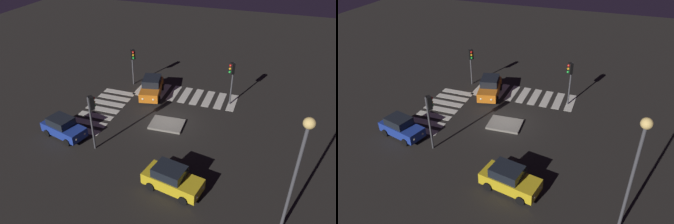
% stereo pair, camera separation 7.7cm
% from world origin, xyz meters
% --- Properties ---
extents(ground_plane, '(80.00, 80.00, 0.00)m').
position_xyz_m(ground_plane, '(0.00, 0.00, 0.00)').
color(ground_plane, black).
extents(traffic_island, '(2.84, 2.19, 0.18)m').
position_xyz_m(traffic_island, '(-0.07, 0.47, 0.09)').
color(traffic_island, gray).
rests_on(traffic_island, ground).
extents(car_yellow, '(4.02, 2.33, 1.67)m').
position_xyz_m(car_yellow, '(-2.81, 7.26, 0.82)').
color(car_yellow, gold).
rests_on(car_yellow, ground).
extents(car_orange, '(2.61, 4.37, 1.80)m').
position_xyz_m(car_orange, '(3.06, -3.96, 0.88)').
color(car_orange, orange).
rests_on(car_orange, ground).
extents(car_blue, '(3.92, 2.40, 1.61)m').
position_xyz_m(car_blue, '(7.12, 4.58, 0.79)').
color(car_blue, '#1E389E').
rests_on(car_blue, ground).
extents(traffic_light_east, '(0.54, 0.54, 3.78)m').
position_xyz_m(traffic_light_east, '(5.67, -5.56, 2.87)').
color(traffic_light_east, '#47474C').
rests_on(traffic_light_east, ground).
extents(traffic_light_north, '(0.54, 0.53, 4.37)m').
position_xyz_m(traffic_light_north, '(3.91, 5.08, 3.31)').
color(traffic_light_north, '#47474C').
rests_on(traffic_light_north, ground).
extents(traffic_light_south, '(0.54, 0.53, 4.13)m').
position_xyz_m(traffic_light_south, '(-4.30, -4.66, 3.13)').
color(traffic_light_south, '#47474C').
rests_on(traffic_light_south, ground).
extents(street_lamp, '(0.56, 0.56, 7.40)m').
position_xyz_m(street_lamp, '(-9.54, 8.22, 5.07)').
color(street_lamp, '#47474C').
rests_on(street_lamp, ground).
extents(crosswalk_near, '(9.90, 3.20, 0.02)m').
position_xyz_m(crosswalk_near, '(0.00, -5.08, 0.01)').
color(crosswalk_near, silver).
rests_on(crosswalk_near, ground).
extents(crosswalk_side, '(3.20, 7.60, 0.02)m').
position_xyz_m(crosswalk_side, '(6.30, 0.00, 0.01)').
color(crosswalk_side, silver).
rests_on(crosswalk_side, ground).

